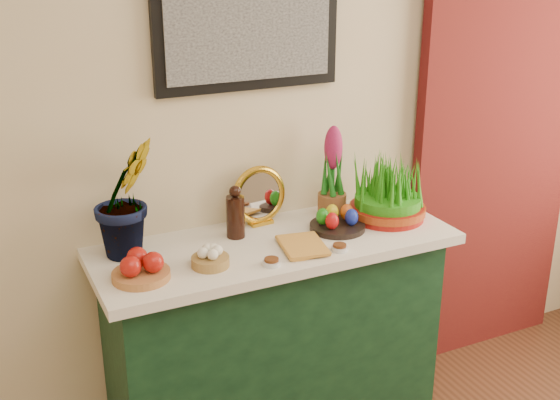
% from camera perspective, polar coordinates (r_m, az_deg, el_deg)
% --- Properties ---
extents(sideboard, '(1.30, 0.45, 0.85)m').
position_cam_1_polar(sideboard, '(2.91, -0.43, -11.63)').
color(sideboard, '#163E20').
rests_on(sideboard, ground).
extents(tablecloth, '(1.40, 0.55, 0.04)m').
position_cam_1_polar(tablecloth, '(2.70, -0.46, -3.63)').
color(tablecloth, silver).
rests_on(tablecloth, sideboard).
extents(hyacinth_green, '(0.35, 0.32, 0.58)m').
position_cam_1_polar(hyacinth_green, '(2.53, -12.53, 1.67)').
color(hyacinth_green, '#1A6C1A').
rests_on(hyacinth_green, tablecloth).
extents(apple_bowl, '(0.26, 0.26, 0.10)m').
position_cam_1_polar(apple_bowl, '(2.43, -11.26, -5.41)').
color(apple_bowl, '#A86836').
rests_on(apple_bowl, tablecloth).
extents(garlic_basket, '(0.17, 0.17, 0.08)m').
position_cam_1_polar(garlic_basket, '(2.48, -5.69, -4.72)').
color(garlic_basket, '#A17D40').
rests_on(garlic_basket, tablecloth).
extents(vinegar_cruet, '(0.07, 0.07, 0.21)m').
position_cam_1_polar(vinegar_cruet, '(2.69, -3.64, -1.18)').
color(vinegar_cruet, black).
rests_on(vinegar_cruet, tablecloth).
extents(mirror, '(0.24, 0.08, 0.24)m').
position_cam_1_polar(mirror, '(2.81, -1.71, 0.32)').
color(mirror, gold).
rests_on(mirror, tablecloth).
extents(book, '(0.18, 0.23, 0.03)m').
position_cam_1_polar(book, '(2.59, 0.18, -3.89)').
color(book, gold).
rests_on(book, tablecloth).
extents(spice_dish_left, '(0.06, 0.06, 0.03)m').
position_cam_1_polar(spice_dish_left, '(2.49, -0.69, -5.07)').
color(spice_dish_left, silver).
rests_on(spice_dish_left, tablecloth).
extents(spice_dish_right, '(0.06, 0.06, 0.03)m').
position_cam_1_polar(spice_dish_right, '(2.61, 4.87, -3.88)').
color(spice_dish_right, silver).
rests_on(spice_dish_right, tablecloth).
extents(egg_plate, '(0.27, 0.27, 0.09)m').
position_cam_1_polar(egg_plate, '(2.79, 4.67, -1.76)').
color(egg_plate, black).
rests_on(egg_plate, tablecloth).
extents(hyacinth_pink, '(0.12, 0.12, 0.38)m').
position_cam_1_polar(hyacinth_pink, '(2.88, 4.29, 1.96)').
color(hyacinth_pink, brown).
rests_on(hyacinth_pink, tablecloth).
extents(wheatgrass_sabzeh, '(0.31, 0.31, 0.26)m').
position_cam_1_polar(wheatgrass_sabzeh, '(2.89, 8.79, 0.62)').
color(wheatgrass_sabzeh, maroon).
rests_on(wheatgrass_sabzeh, tablecloth).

